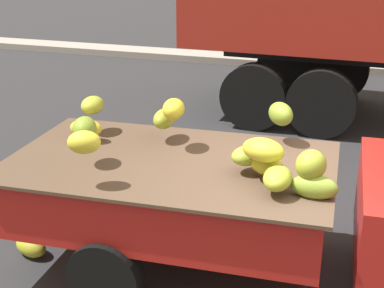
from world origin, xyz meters
name	(u,v)px	position (x,y,z in m)	size (l,w,h in m)	color
curb_strip	(368,68)	(0.00, 9.19, 0.08)	(80.00, 0.80, 0.16)	gray
fallen_banana_bunch_near_tailgate	(31,246)	(-2.88, -0.23, 0.10)	(0.37, 0.22, 0.21)	#A9A829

